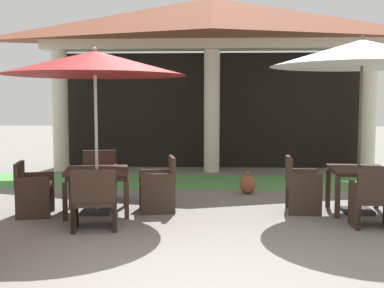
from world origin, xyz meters
The scene contains 13 objects.
background_pavilion centered at (0.00, 8.14, 3.41)m, with size 8.97×2.80×4.35m.
lawn_strip centered at (0.00, 6.44, 0.00)m, with size 10.77×1.95×0.01m, color #519347.
patio_table_near_foreground centered at (-1.81, 3.35, 0.62)m, with size 1.16×1.16×0.71m.
patio_umbrella_near_foreground centered at (-1.81, 3.35, 2.38)m, with size 2.89×2.89×2.65m.
patio_chair_near_foreground_south centered at (-1.61, 2.36, 0.40)m, with size 0.73×0.70×0.88m.
patio_chair_near_foreground_east centered at (-0.83, 3.54, 0.41)m, with size 0.66×0.66×0.90m.
patio_chair_near_foreground_north centered at (-2.01, 4.33, 0.40)m, with size 0.71×0.65×0.90m.
patio_chair_near_foreground_west centered at (-2.78, 3.15, 0.41)m, with size 0.63×0.70×0.85m.
patio_table_mid_left centered at (2.38, 3.55, 0.64)m, with size 0.91×0.91×0.74m.
patio_umbrella_mid_left centered at (2.38, 3.55, 2.54)m, with size 2.88×2.88×2.82m.
patio_chair_mid_left_west centered at (1.48, 3.59, 0.42)m, with size 0.55×0.64×0.90m.
patio_chair_mid_left_south centered at (2.34, 2.65, 0.39)m, with size 0.60×0.56×0.84m.
terracotta_urn centered at (0.72, 5.09, 0.19)m, with size 0.32×0.32×0.45m.
Camera 1 is at (0.08, -4.30, 1.81)m, focal length 45.57 mm.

